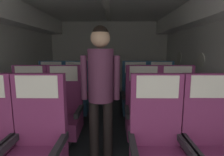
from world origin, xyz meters
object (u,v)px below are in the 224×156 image
object	(u,v)px
seat_c_right_window	(135,97)
seat_a_right_window	(158,148)
seat_a_left_aisle	(36,148)
seat_c_left_aisle	(76,97)
flight_attendant	(100,82)
seat_b_left_aisle	(64,113)
seat_b_right_window	(143,114)
seat_b_left_window	(29,113)
seat_c_right_aisle	(161,97)
seat_b_right_aisle	(178,114)
seat_c_left_window	(51,97)
seat_a_right_aisle	(212,148)

from	to	relation	value
seat_c_right_window	seat_a_right_window	bearing A→B (deg)	-90.02
seat_a_left_aisle	seat_c_left_aisle	distance (m)	1.67
seat_c_left_aisle	flight_attendant	xyz separation A→B (m)	(0.53, -1.16, 0.49)
seat_a_right_window	seat_b_left_aisle	xyz separation A→B (m)	(-1.05, 0.84, 0.00)
seat_b_right_window	seat_c_right_window	xyz separation A→B (m)	(-0.01, 0.83, 0.00)
seat_c_left_aisle	seat_c_right_window	size ratio (longest dim) A/B	1.00
seat_b_left_window	seat_c_right_aisle	distance (m)	2.14
seat_b_right_aisle	seat_b_left_window	bearing A→B (deg)	-179.94
seat_a_right_window	seat_a_left_aisle	bearing A→B (deg)	-179.38
flight_attendant	seat_c_right_aisle	bearing A→B (deg)	-117.27
seat_a_left_aisle	seat_b_left_aisle	world-z (taller)	same
seat_c_left_window	seat_c_right_window	world-z (taller)	same
seat_b_right_window	flight_attendant	size ratio (longest dim) A/B	0.70
seat_b_left_window	seat_b_right_aisle	distance (m)	1.98
seat_a_right_window	seat_b_left_aisle	bearing A→B (deg)	141.49
seat_b_left_aisle	seat_c_right_window	xyz separation A→B (m)	(1.05, 0.83, 0.00)
flight_attendant	seat_b_right_window	bearing A→B (deg)	-134.48
seat_a_right_window	seat_c_right_aisle	distance (m)	1.71
seat_b_left_aisle	seat_c_left_window	xyz separation A→B (m)	(-0.46, 0.83, 0.00)
seat_b_right_window	seat_c_right_window	world-z (taller)	same
seat_a_left_aisle	seat_c_left_aisle	world-z (taller)	same
seat_c_left_aisle	seat_c_left_window	bearing A→B (deg)	178.34
seat_a_right_window	seat_b_right_aisle	xyz separation A→B (m)	(0.46, 0.83, 0.00)
seat_b_right_aisle	seat_c_right_window	bearing A→B (deg)	119.00
seat_c_left_aisle	seat_c_right_window	bearing A→B (deg)	0.31
seat_a_right_window	seat_c_right_window	distance (m)	1.66
seat_a_right_aisle	seat_c_left_aisle	bearing A→B (deg)	132.97
seat_b_left_aisle	seat_b_right_aisle	distance (m)	1.51
seat_b_left_window	seat_c_left_aisle	distance (m)	0.95
seat_a_right_aisle	seat_b_right_window	world-z (taller)	same
seat_b_left_aisle	seat_b_right_aisle	xyz separation A→B (m)	(1.51, -0.00, 0.00)
seat_b_right_aisle	seat_c_right_window	size ratio (longest dim) A/B	1.00
seat_c_left_aisle	seat_c_right_window	world-z (taller)	same
seat_b_right_aisle	flight_attendant	distance (m)	1.16
seat_a_left_aisle	seat_b_left_window	size ratio (longest dim) A/B	1.00
seat_c_left_window	seat_b_right_window	bearing A→B (deg)	-28.72
seat_c_left_aisle	seat_c_right_aisle	size ratio (longest dim) A/B	1.00
flight_attendant	seat_c_right_window	bearing A→B (deg)	-101.05
seat_c_right_window	flight_attendant	distance (m)	1.37
seat_c_left_window	seat_c_right_window	size ratio (longest dim) A/B	1.00
seat_b_left_window	seat_c_left_aisle	size ratio (longest dim) A/B	1.00
seat_a_right_window	seat_b_right_aisle	distance (m)	0.95
seat_a_right_aisle	seat_b_left_aisle	size ratio (longest dim) A/B	1.00
seat_b_left_aisle	flight_attendant	distance (m)	0.79
seat_a_right_aisle	seat_b_right_aisle	bearing A→B (deg)	90.84
seat_b_right_window	flight_attendant	xyz separation A→B (m)	(-0.54, -0.34, 0.49)
seat_a_left_aisle	flight_attendant	distance (m)	0.88
seat_a_right_aisle	seat_b_left_window	xyz separation A→B (m)	(-1.99, 0.82, 0.00)
seat_c_left_aisle	seat_c_right_aisle	distance (m)	1.52
seat_a_right_aisle	seat_b_right_window	bearing A→B (deg)	119.23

